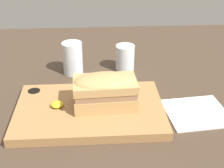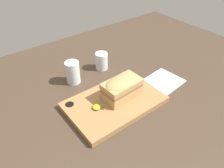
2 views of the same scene
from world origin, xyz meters
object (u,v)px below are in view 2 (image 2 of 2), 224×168
at_px(sandwich, 122,87).
at_px(water_glass, 73,74).
at_px(serving_board, 114,102).
at_px(wine_glass, 102,62).
at_px(napkin, 164,81).

height_order(sandwich, water_glass, sandwich).
bearing_deg(sandwich, serving_board, -175.99).
bearing_deg(wine_glass, serving_board, -114.95).
xyz_separation_m(wine_glass, napkin, (0.16, -0.27, -0.03)).
bearing_deg(napkin, wine_glass, 121.38).
xyz_separation_m(water_glass, wine_glass, (0.17, 0.01, -0.01)).
height_order(water_glass, napkin, water_glass).
relative_size(serving_board, napkin, 2.23).
distance_m(water_glass, wine_glass, 0.17).
bearing_deg(wine_glass, water_glass, -175.11).
relative_size(wine_glass, napkin, 0.50).
xyz_separation_m(serving_board, wine_glass, (0.12, 0.25, 0.03)).
xyz_separation_m(water_glass, napkin, (0.33, -0.25, -0.04)).
bearing_deg(water_glass, serving_board, -77.67).
distance_m(wine_glass, napkin, 0.31).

